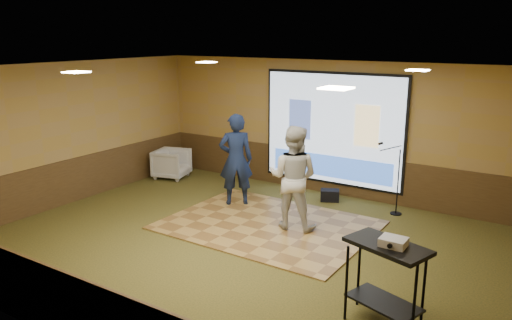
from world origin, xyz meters
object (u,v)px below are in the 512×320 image
Objects in this scene: projector at (393,242)px; mic_stand at (395,190)px; banquet_chair at (172,164)px; player_left at (236,159)px; dance_floor at (268,225)px; player_right at (293,177)px; projector_screen at (332,130)px; duffel_bag at (330,195)px; av_table at (386,266)px.

projector is 0.21× the size of mic_stand.
player_left is at bearing -123.05° from banquet_chair.
player_left reaches higher than projector.
projector is at bearing -132.70° from banquet_chair.
player_left reaches higher than dance_floor.
player_left reaches higher than player_right.
player_left is (-1.37, -1.78, -0.48)m from projector_screen.
duffel_bag is at bearing -66.20° from projector_screen.
banquet_chair is (-5.56, -0.45, -0.13)m from mic_stand.
av_table is (2.92, -2.00, 0.75)m from dance_floor.
dance_floor is at bearing -100.90° from duffel_bag.
player_left is 4.86× the size of duffel_bag.
mic_stand is at bearing -100.56° from banquet_chair.
player_right is 1.33× the size of mic_stand.
player_left is at bearing 151.00° from dance_floor.
player_right is at bearing 16.91° from dance_floor.
av_table is at bearing -57.43° from duffel_bag.
banquet_chair is (-3.76, 1.49, 0.35)m from dance_floor.
player_right is 2.31m from mic_stand.
player_right is at bearing -112.05° from mic_stand.
duffel_bag is at bearing 79.10° from dance_floor.
player_left is 2.23m from duffel_bag.
projector_screen is at bearing 177.48° from mic_stand.
projector_screen is 2.38m from player_right.
projector_screen is at bearing 113.80° from duffel_bag.
av_table is 0.36m from projector.
player_right is at bearing 139.14° from av_table.
player_right is at bearing -123.06° from banquet_chair.
projector reaches higher than banquet_chair.
duffel_bag is (-2.54, 3.98, -0.64)m from av_table.
player_left reaches higher than banquet_chair.
player_right reaches higher than av_table.
projector reaches higher than av_table.
projector_screen reaches higher than player_right.
av_table is 4.11m from mic_stand.
duffel_bag is at bearing 179.84° from player_left.
av_table is (2.47, -2.14, -0.23)m from player_right.
projector_screen is at bearing -167.25° from player_left.
projector is at bearing 107.65° from player_left.
dance_floor is 2.59× the size of mic_stand.
projector_screen reaches higher than banquet_chair.
duffel_bag is at bearing -166.45° from mic_stand.
banquet_chair is at bearing -166.24° from projector_screen.
player_right is 4.85× the size of duffel_bag.
projector_screen is at bearing 122.52° from projector.
duffel_bag is (1.58, 1.31, -0.87)m from player_left.
projector is (2.55, -2.16, 0.12)m from player_right.
dance_floor is at bearing 146.19° from projector.
projector is at bearing 129.26° from player_right.
projector_screen is 4.13× the size of banquet_chair.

